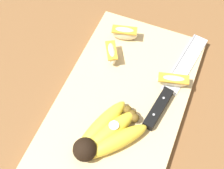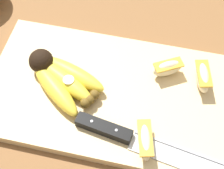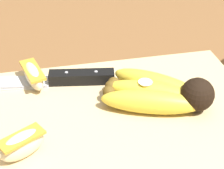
# 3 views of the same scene
# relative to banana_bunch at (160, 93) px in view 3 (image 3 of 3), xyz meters

# --- Properties ---
(ground_plane) EXTENTS (6.00, 6.00, 0.00)m
(ground_plane) POSITION_rel_banana_bunch_xyz_m (-0.10, -0.01, -0.04)
(ground_plane) COLOR brown
(cutting_board) EXTENTS (0.46, 0.27, 0.02)m
(cutting_board) POSITION_rel_banana_bunch_xyz_m (-0.09, -0.00, -0.03)
(cutting_board) COLOR #DBBC84
(cutting_board) RESTS_ON ground_plane
(banana_bunch) EXTENTS (0.16, 0.14, 0.05)m
(banana_bunch) POSITION_rel_banana_bunch_xyz_m (0.00, 0.00, 0.00)
(banana_bunch) COLOR black
(banana_bunch) RESTS_ON cutting_board
(chefs_knife) EXTENTS (0.28, 0.07, 0.02)m
(chefs_knife) POSITION_rel_banana_bunch_xyz_m (-0.15, 0.09, -0.01)
(chefs_knife) COLOR silver
(chefs_knife) RESTS_ON cutting_board
(apple_wedge_near) EXTENTS (0.04, 0.07, 0.03)m
(apple_wedge_near) POSITION_rel_banana_bunch_xyz_m (-0.17, 0.09, -0.00)
(apple_wedge_near) COLOR beige
(apple_wedge_near) RESTS_ON cutting_board
(apple_wedge_far) EXTENTS (0.06, 0.05, 0.04)m
(apple_wedge_far) POSITION_rel_banana_bunch_xyz_m (-0.19, -0.06, 0.00)
(apple_wedge_far) COLOR beige
(apple_wedge_far) RESTS_ON cutting_board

